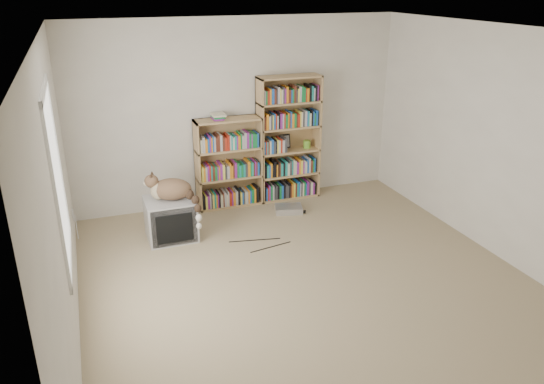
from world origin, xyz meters
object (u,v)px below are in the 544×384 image
object	(u,v)px
cat	(175,193)
bookcase_short	(229,166)
dvd_player	(289,209)
crt_tv	(171,219)
bookcase_tall	(288,141)

from	to	relation	value
cat	bookcase_short	size ratio (longest dim) A/B	0.53
dvd_player	crt_tv	bearing A→B (deg)	-157.34
bookcase_tall	bookcase_short	xyz separation A→B (m)	(-0.87, 0.00, -0.27)
crt_tv	bookcase_short	xyz separation A→B (m)	(0.94, 0.75, 0.31)
bookcase_tall	bookcase_short	bearing A→B (deg)	179.86
bookcase_tall	cat	bearing A→B (deg)	-155.08
crt_tv	dvd_player	world-z (taller)	crt_tv
crt_tv	cat	bearing A→B (deg)	-38.23
bookcase_short	crt_tv	bearing A→B (deg)	-141.37
crt_tv	bookcase_short	size ratio (longest dim) A/B	0.47
cat	bookcase_tall	xyz separation A→B (m)	(1.74, 0.81, 0.23)
cat	dvd_player	bearing A→B (deg)	25.83
crt_tv	cat	xyz separation A→B (m)	(0.07, -0.06, 0.35)
crt_tv	bookcase_tall	bearing A→B (deg)	22.42
dvd_player	cat	bearing A→B (deg)	-154.95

